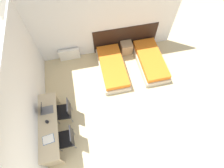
{
  "coord_description": "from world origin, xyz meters",
  "views": [
    {
      "loc": [
        -0.61,
        -0.45,
        5.44
      ],
      "look_at": [
        0.0,
        2.31,
        0.55
      ],
      "focal_mm": 28.0,
      "sensor_mm": 36.0,
      "label": 1
    }
  ],
  "objects": [
    {
      "name": "radiator",
      "position": [
        -1.27,
        4.11,
        0.25
      ],
      "size": [
        0.78,
        0.12,
        0.49
      ],
      "color": "silver",
      "rests_on": "ground_plane"
    },
    {
      "name": "wall_left",
      "position": [
        -2.31,
        2.1,
        1.35
      ],
      "size": [
        0.05,
        5.21,
        2.7
      ],
      "color": "white",
      "rests_on": "ground_plane"
    },
    {
      "name": "bed_near_door",
      "position": [
        1.67,
        3.19,
        0.19
      ],
      "size": [
        0.92,
        1.95,
        0.4
      ],
      "color": "beige",
      "rests_on": "ground_plane"
    },
    {
      "name": "open_notebook",
      "position": [
        -2.02,
        0.92,
        0.75
      ],
      "size": [
        0.33,
        0.27,
        0.02
      ],
      "rotation": [
        0.0,
        0.0,
        0.13
      ],
      "color": "#1E4793",
      "rests_on": "desk"
    },
    {
      "name": "bed_near_window",
      "position": [
        0.21,
        3.19,
        0.19
      ],
      "size": [
        0.92,
        1.95,
        0.4
      ],
      "color": "beige",
      "rests_on": "ground_plane"
    },
    {
      "name": "ground_plane",
      "position": [
        0.0,
        0.0,
        0.0
      ],
      "size": [
        20.0,
        20.0,
        0.0
      ],
      "primitive_type": "plane",
      "color": "beige"
    },
    {
      "name": "mug",
      "position": [
        -2.03,
        1.39,
        0.79
      ],
      "size": [
        0.08,
        0.08,
        0.09
      ],
      "color": "black",
      "rests_on": "desk"
    },
    {
      "name": "desk",
      "position": [
        -2.03,
        1.33,
        0.58
      ],
      "size": [
        0.52,
        1.95,
        0.75
      ],
      "color": "#C6B28E",
      "rests_on": "ground_plane"
    },
    {
      "name": "chair_near_laptop",
      "position": [
        -1.58,
        1.74,
        0.5
      ],
      "size": [
        0.51,
        0.51,
        0.91
      ],
      "rotation": [
        0.0,
        0.0,
        -0.07
      ],
      "color": "black",
      "rests_on": "ground_plane"
    },
    {
      "name": "laptop",
      "position": [
        -2.06,
        1.75,
        0.82
      ],
      "size": [
        0.36,
        0.25,
        0.34
      ],
      "rotation": [
        0.0,
        0.0,
        0.02
      ],
      "color": "slate",
      "rests_on": "desk"
    },
    {
      "name": "headboard_panel",
      "position": [
        0.94,
        4.19,
        0.53
      ],
      "size": [
        2.47,
        0.03,
        1.07
      ],
      "color": "black",
      "rests_on": "ground_plane"
    },
    {
      "name": "chair_near_notebook",
      "position": [
        -1.58,
        0.92,
        0.5
      ],
      "size": [
        0.48,
        0.48,
        0.91
      ],
      "rotation": [
        0.0,
        0.0,
        -0.01
      ],
      "color": "black",
      "rests_on": "ground_plane"
    },
    {
      "name": "wall_back",
      "position": [
        0.0,
        4.23,
        1.35
      ],
      "size": [
        5.57,
        0.05,
        2.7
      ],
      "color": "white",
      "rests_on": "ground_plane"
    },
    {
      "name": "nightstand",
      "position": [
        0.94,
        3.97,
        0.24
      ],
      "size": [
        0.43,
        0.38,
        0.47
      ],
      "color": "tan",
      "rests_on": "ground_plane"
    }
  ]
}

